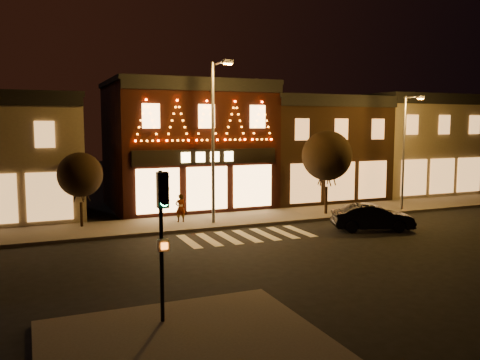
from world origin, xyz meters
TOP-DOWN VIEW (x-y plane):
  - ground at (0.00, 0.00)m, footprint 120.00×120.00m
  - sidewalk_far at (2.00, 8.00)m, footprint 44.00×4.00m
  - sidewalk_near at (-6.50, -7.50)m, footprint 7.00×7.00m
  - building_pulp at (0.00, 13.98)m, footprint 10.20×8.34m
  - building_right_a at (9.50, 13.99)m, footprint 9.20×8.28m
  - building_right_b at (18.50, 13.99)m, footprint 9.20×8.28m
  - traffic_signal_near at (-6.66, -5.53)m, footprint 0.30×0.43m
  - streetlamp_mid at (-0.57, 6.96)m, footprint 0.57×1.99m
  - streetlamp_right at (11.89, 6.39)m, footprint 0.46×1.63m
  - tree_left at (-7.38, 8.95)m, footprint 2.35×2.35m
  - tree_right at (6.64, 7.20)m, footprint 3.00×3.00m
  - dark_sedan at (6.61, 2.69)m, footprint 4.40×2.86m
  - pedestrian at (-2.21, 8.10)m, footprint 0.58×0.39m

SIDE VIEW (x-z plane):
  - ground at x=0.00m, z-range 0.00..0.00m
  - sidewalk_far at x=2.00m, z-range 0.00..0.15m
  - sidewalk_near at x=-6.50m, z-range 0.00..0.15m
  - dark_sedan at x=6.61m, z-range 0.00..1.37m
  - pedestrian at x=-2.21m, z-range 0.15..1.71m
  - tree_left at x=-7.38m, z-range 0.93..4.86m
  - traffic_signal_near at x=-6.66m, z-range 1.00..5.16m
  - tree_right at x=6.64m, z-range 1.15..6.17m
  - building_right_a at x=9.50m, z-range 0.01..7.51m
  - building_right_b at x=18.50m, z-range 0.01..7.81m
  - building_pulp at x=0.00m, z-range 0.01..8.31m
  - streetlamp_right at x=11.89m, z-range 0.77..7.89m
  - streetlamp_mid at x=-0.57m, z-range 0.90..9.58m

